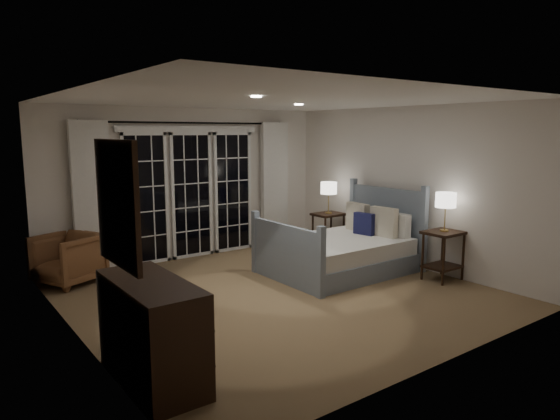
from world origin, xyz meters
TOP-DOWN VIEW (x-y plane):
  - floor at (0.00, 0.00)m, footprint 5.00×5.00m
  - ceiling at (0.00, 0.00)m, footprint 5.00×5.00m
  - wall_left at (-2.50, 0.00)m, footprint 0.02×5.00m
  - wall_right at (2.50, 0.00)m, footprint 0.02×5.00m
  - wall_back at (0.00, 2.50)m, footprint 5.00×0.02m
  - wall_front at (0.00, -2.50)m, footprint 5.00×0.02m
  - french_doors at (0.00, 2.46)m, footprint 2.50×0.04m
  - curtain_rod at (0.00, 2.40)m, footprint 3.50×0.03m
  - curtain_left at (-1.65, 2.38)m, footprint 0.55×0.10m
  - curtain_right at (1.65, 2.38)m, footprint 0.55×0.10m
  - downlight_a at (0.80, 0.60)m, footprint 0.12×0.12m
  - downlight_b at (-0.60, -0.40)m, footprint 0.12×0.12m
  - bed at (1.42, 0.29)m, footprint 2.10×1.50m
  - nightstand_left at (2.27, -0.89)m, footprint 0.55×0.44m
  - nightstand_right at (2.14, 1.43)m, footprint 0.52×0.42m
  - lamp_left at (2.27, -0.89)m, footprint 0.28×0.28m
  - lamp_right at (2.14, 1.43)m, footprint 0.29×0.29m
  - armchair at (-2.10, 2.10)m, footprint 1.02×1.01m
  - dresser at (-2.23, -1.23)m, footprint 0.53×1.24m
  - mirror at (-2.47, -1.23)m, footprint 0.05×0.85m

SIDE VIEW (x-z plane):
  - floor at x=0.00m, z-range 0.00..0.00m
  - bed at x=1.42m, z-range -0.29..0.92m
  - armchair at x=-2.10m, z-range 0.00..0.71m
  - dresser at x=-2.23m, z-range 0.00..0.88m
  - nightstand_right at x=2.14m, z-range 0.11..0.79m
  - nightstand_left at x=2.27m, z-range 0.12..0.83m
  - french_doors at x=0.00m, z-range -0.01..2.19m
  - lamp_right at x=2.14m, z-range 0.84..1.40m
  - lamp_left at x=2.27m, z-range 0.87..1.43m
  - curtain_left at x=-1.65m, z-range 0.02..2.27m
  - curtain_right at x=1.65m, z-range 0.02..2.27m
  - wall_left at x=-2.50m, z-range 0.00..2.50m
  - wall_right at x=2.50m, z-range 0.00..2.50m
  - wall_back at x=0.00m, z-range 0.00..2.50m
  - wall_front at x=0.00m, z-range 0.00..2.50m
  - mirror at x=-2.47m, z-range 1.05..2.05m
  - curtain_rod at x=0.00m, z-range 2.23..2.27m
  - downlight_a at x=0.80m, z-range 2.48..2.50m
  - downlight_b at x=-0.60m, z-range 2.48..2.50m
  - ceiling at x=0.00m, z-range 2.50..2.50m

